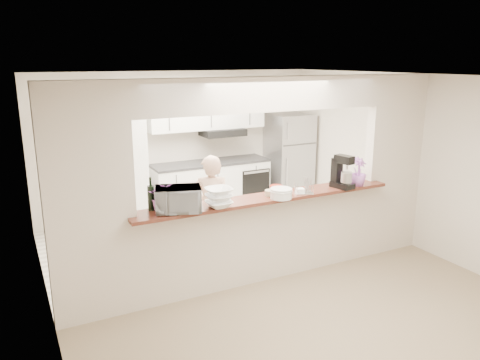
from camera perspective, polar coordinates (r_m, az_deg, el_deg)
floor at (r=6.07m, az=3.00°, el=-11.78°), size 6.00×6.00×0.00m
tile_overlay at (r=7.34m, az=-3.10°, el=-6.96°), size 5.00×2.90×0.01m
partition at (r=5.58m, az=3.20°, el=2.00°), size 5.00×0.15×2.50m
bar_counter at (r=5.84m, az=3.10°, el=-6.73°), size 3.40×0.38×1.09m
kitchen_cabinets at (r=8.04m, az=-7.83°, el=2.07°), size 3.15×0.62×2.25m
refrigerator at (r=8.97m, az=5.96°, el=2.61°), size 0.75×0.70×1.70m
flower_left at (r=5.17m, az=-9.68°, el=-1.94°), size 0.29×0.26×0.30m
wine_bottle_a at (r=5.17m, az=-10.80°, el=-2.09°), size 0.07×0.07×0.37m
wine_bottle_b at (r=5.17m, az=-10.79°, el=-2.17°), size 0.07×0.07×0.35m
toaster_oven at (r=5.09m, az=-7.55°, el=-2.35°), size 0.56×0.46×0.27m
serving_bowls at (r=5.19m, az=-2.59°, el=-2.19°), size 0.30×0.30×0.22m
plate_stack_a at (r=5.55m, az=5.03°, el=-1.63°), size 0.26×0.26×0.12m
plate_stack_b at (r=5.56m, az=5.03°, el=-1.75°), size 0.27×0.27×0.09m
red_bowl at (r=5.83m, az=4.46°, el=-1.05°), size 0.17×0.17×0.08m
tan_bowl at (r=5.67m, az=3.74°, el=-1.56°), size 0.14×0.14×0.06m
utensil_caddy at (r=5.76m, az=7.78°, el=-0.83°), size 0.25×0.18×0.21m
stand_mixer at (r=6.10m, az=12.32°, el=0.82°), size 0.24×0.32×0.42m
flower_right at (r=6.25m, az=14.23°, el=1.00°), size 0.23×0.23×0.37m
person at (r=6.30m, az=-3.53°, el=-3.58°), size 0.63×0.52×1.47m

